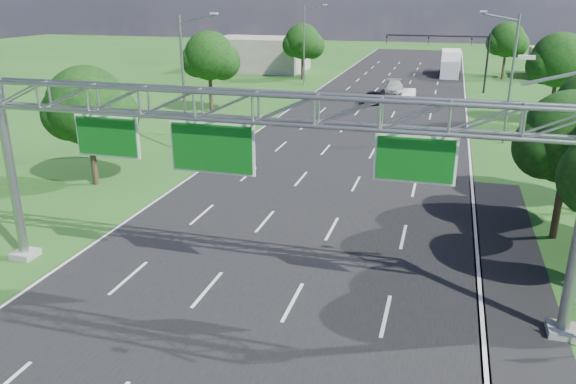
% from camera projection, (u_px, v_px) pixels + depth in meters
% --- Properties ---
extents(ground, '(220.00, 220.00, 0.00)m').
position_uv_depth(ground, '(339.00, 166.00, 39.07)').
color(ground, '#1F5018').
rests_on(ground, ground).
extents(road, '(18.00, 180.00, 0.02)m').
position_uv_depth(road, '(339.00, 166.00, 39.07)').
color(road, black).
rests_on(road, ground).
extents(road_flare, '(3.00, 30.00, 0.02)m').
position_uv_depth(road_flare, '(516.00, 301.00, 21.93)').
color(road_flare, black).
rests_on(road_flare, ground).
extents(sign_gantry, '(23.50, 1.00, 9.56)m').
position_uv_depth(sign_gantry, '(258.00, 124.00, 20.37)').
color(sign_gantry, gray).
rests_on(sign_gantry, ground).
extents(traffic_signal, '(12.21, 0.24, 7.00)m').
position_uv_depth(traffic_signal, '(457.00, 49.00, 67.15)').
color(traffic_signal, black).
rests_on(traffic_signal, ground).
extents(streetlight_l_near, '(2.97, 0.22, 10.16)m').
position_uv_depth(streetlight_l_near, '(186.00, 79.00, 40.14)').
color(streetlight_l_near, gray).
rests_on(streetlight_l_near, ground).
extents(streetlight_l_far, '(2.97, 0.22, 10.16)m').
position_uv_depth(streetlight_l_far, '(306.00, 42.00, 71.87)').
color(streetlight_l_far, gray).
rests_on(streetlight_l_far, ground).
extents(streetlight_r_mid, '(2.97, 0.22, 10.16)m').
position_uv_depth(streetlight_r_mid, '(509.00, 73.00, 43.36)').
color(streetlight_r_mid, gray).
rests_on(streetlight_r_mid, ground).
extents(tree_verge_la, '(5.76, 4.80, 7.40)m').
position_uv_depth(tree_verge_la, '(89.00, 109.00, 33.87)').
color(tree_verge_la, '#2D2116').
rests_on(tree_verge_la, ground).
extents(tree_verge_lb, '(5.76, 4.80, 8.06)m').
position_uv_depth(tree_verge_lb, '(210.00, 58.00, 55.02)').
color(tree_verge_lb, '#2D2116').
rests_on(tree_verge_lb, ground).
extents(tree_verge_lc, '(5.76, 4.80, 7.62)m').
position_uv_depth(tree_verge_lc, '(303.00, 43.00, 77.06)').
color(tree_verge_lc, '#2D2116').
rests_on(tree_verge_lc, ground).
extents(tree_verge_rd, '(5.76, 4.80, 8.28)m').
position_uv_depth(tree_verge_rd, '(559.00, 63.00, 49.39)').
color(tree_verge_rd, '#2D2116').
rests_on(tree_verge_rd, ground).
extents(tree_verge_re, '(5.76, 4.80, 7.84)m').
position_uv_depth(tree_verge_re, '(507.00, 41.00, 77.25)').
color(tree_verge_re, '#2D2116').
rests_on(tree_verge_re, ground).
extents(building_left, '(14.00, 10.00, 5.00)m').
position_uv_depth(building_left, '(259.00, 54.00, 87.45)').
color(building_left, gray).
rests_on(building_left, ground).
extents(building_right, '(12.00, 9.00, 4.00)m').
position_uv_depth(building_right, '(576.00, 64.00, 79.34)').
color(building_right, gray).
rests_on(building_right, ground).
extents(car_queue_a, '(2.55, 5.34, 1.50)m').
position_uv_depth(car_queue_a, '(394.00, 87.00, 67.37)').
color(car_queue_a, silver).
rests_on(car_queue_a, ground).
extents(car_queue_b, '(1.99, 4.30, 1.19)m').
position_uv_depth(car_queue_b, '(373.00, 98.00, 61.63)').
color(car_queue_b, black).
rests_on(car_queue_b, ground).
extents(car_queue_d, '(1.36, 3.88, 1.28)m').
position_uv_depth(car_queue_d, '(409.00, 95.00, 63.10)').
color(car_queue_d, white).
rests_on(car_queue_d, ground).
extents(box_truck, '(2.85, 9.32, 3.52)m').
position_uv_depth(box_truck, '(450.00, 64.00, 82.35)').
color(box_truck, white).
rests_on(box_truck, ground).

